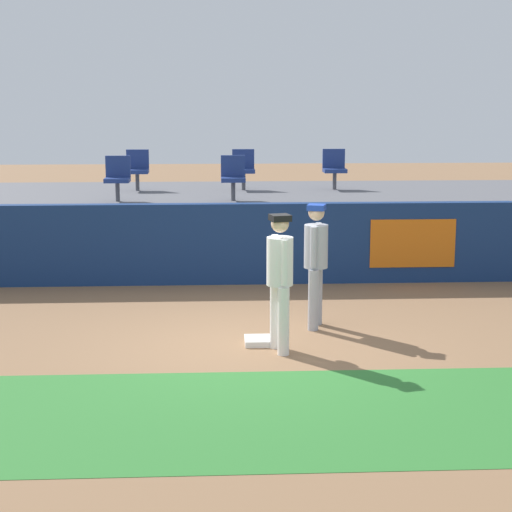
# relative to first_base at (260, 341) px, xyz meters

# --- Properties ---
(ground_plane) EXTENTS (60.00, 60.00, 0.00)m
(ground_plane) POSITION_rel_first_base_xyz_m (-0.10, -0.14, -0.04)
(ground_plane) COLOR #846042
(grass_foreground_strip) EXTENTS (18.00, 2.80, 0.01)m
(grass_foreground_strip) POSITION_rel_first_base_xyz_m (-0.10, -2.57, -0.04)
(grass_foreground_strip) COLOR #2D722D
(grass_foreground_strip) RESTS_ON ground_plane
(first_base) EXTENTS (0.40, 0.40, 0.08)m
(first_base) POSITION_rel_first_base_xyz_m (0.00, 0.00, 0.00)
(first_base) COLOR white
(first_base) RESTS_ON ground_plane
(player_fielder_home) EXTENTS (0.41, 0.58, 1.78)m
(player_fielder_home) POSITION_rel_first_base_xyz_m (0.24, -0.33, 0.99)
(player_fielder_home) COLOR white
(player_fielder_home) RESTS_ON ground_plane
(player_runner_visitor) EXTENTS (0.42, 0.48, 1.76)m
(player_runner_visitor) POSITION_rel_first_base_xyz_m (0.83, 0.79, 0.98)
(player_runner_visitor) COLOR #9EA3AD
(player_runner_visitor) RESTS_ON ground_plane
(field_wall) EXTENTS (18.00, 0.26, 1.41)m
(field_wall) POSITION_rel_first_base_xyz_m (-0.09, 3.71, 0.67)
(field_wall) COLOR navy
(field_wall) RESTS_ON ground_plane
(bleacher_platform) EXTENTS (18.00, 4.80, 1.29)m
(bleacher_platform) POSITION_rel_first_base_xyz_m (-0.10, 6.28, 0.61)
(bleacher_platform) COLOR #59595E
(bleacher_platform) RESTS_ON ground_plane
(seat_back_center) EXTENTS (0.46, 0.44, 0.84)m
(seat_back_center) POSITION_rel_first_base_xyz_m (0.04, 6.95, 1.72)
(seat_back_center) COLOR #4C4C51
(seat_back_center) RESTS_ON bleacher_platform
(seat_back_left) EXTENTS (0.47, 0.44, 0.84)m
(seat_back_left) POSITION_rel_first_base_xyz_m (-2.17, 6.95, 1.72)
(seat_back_left) COLOR #4C4C51
(seat_back_left) RESTS_ON bleacher_platform
(seat_front_center) EXTENTS (0.45, 0.44, 0.84)m
(seat_front_center) POSITION_rel_first_base_xyz_m (-0.22, 5.15, 1.72)
(seat_front_center) COLOR #4C4C51
(seat_front_center) RESTS_ON bleacher_platform
(seat_front_left) EXTENTS (0.46, 0.44, 0.84)m
(seat_front_left) POSITION_rel_first_base_xyz_m (-2.38, 5.15, 1.72)
(seat_front_left) COLOR #4C4C51
(seat_front_left) RESTS_ON bleacher_platform
(seat_back_right) EXTENTS (0.47, 0.44, 0.84)m
(seat_back_right) POSITION_rel_first_base_xyz_m (1.96, 6.95, 1.72)
(seat_back_right) COLOR #4C4C51
(seat_back_right) RESTS_ON bleacher_platform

